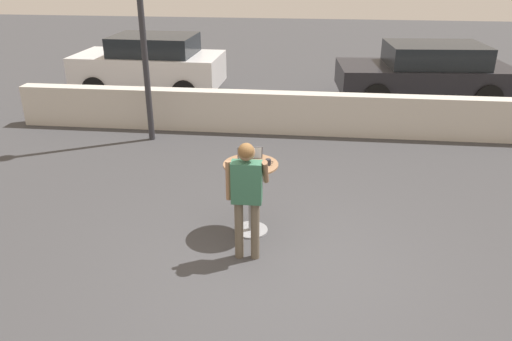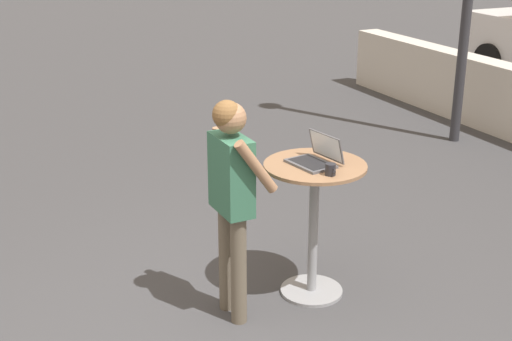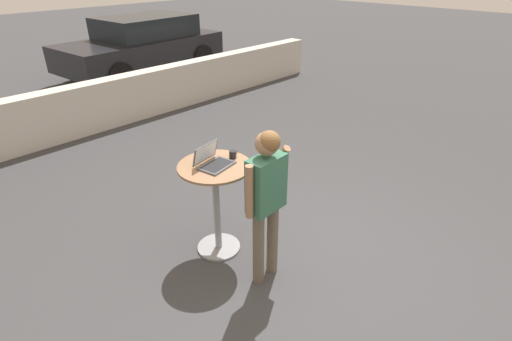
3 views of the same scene
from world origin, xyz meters
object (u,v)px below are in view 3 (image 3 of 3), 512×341
(coffee_mug, at_px, (233,155))
(cafe_table, at_px, (216,195))
(parked_car_further_down, at_px, (143,45))
(laptop, at_px, (213,161))
(standing_person, at_px, (266,192))

(coffee_mug, bearing_deg, cafe_table, 175.90)
(parked_car_further_down, bearing_deg, laptop, -117.42)
(parked_car_further_down, bearing_deg, cafe_table, -117.34)
(cafe_table, bearing_deg, laptop, 132.05)
(coffee_mug, relative_size, standing_person, 0.07)
(laptop, relative_size, coffee_mug, 3.66)
(cafe_table, distance_m, standing_person, 0.73)
(cafe_table, distance_m, parked_car_further_down, 7.95)
(laptop, bearing_deg, parked_car_further_down, 62.58)
(laptop, distance_m, coffee_mug, 0.24)
(cafe_table, height_order, standing_person, standing_person)
(cafe_table, xyz_separation_m, coffee_mug, (0.23, -0.02, 0.38))
(standing_person, relative_size, parked_car_further_down, 0.35)
(cafe_table, distance_m, laptop, 0.39)
(laptop, distance_m, standing_person, 0.68)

